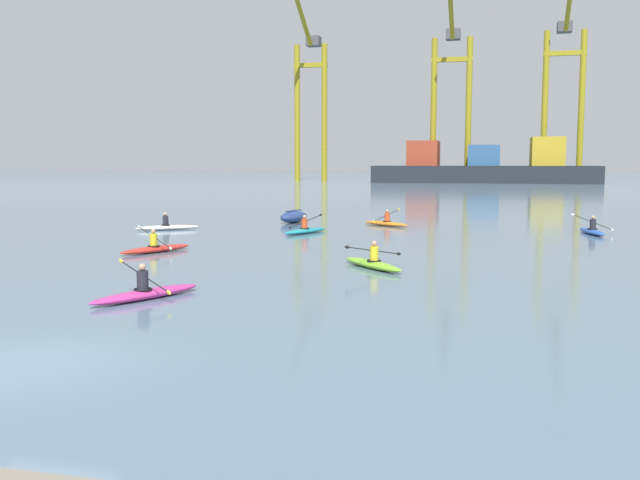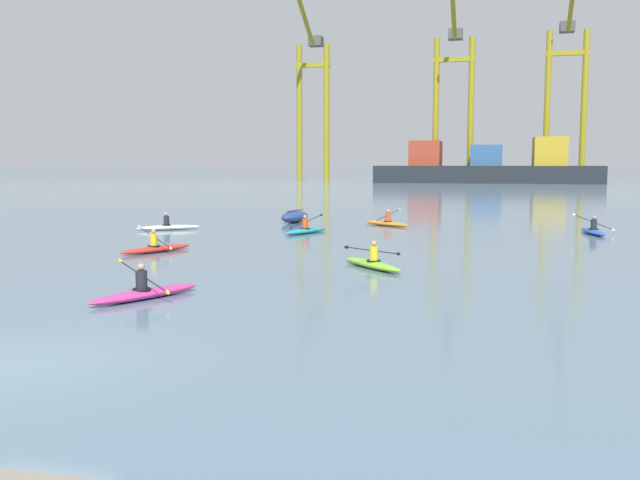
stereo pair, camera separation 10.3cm
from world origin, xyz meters
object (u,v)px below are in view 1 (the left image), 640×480
at_px(kayak_red, 155,248).
at_px(container_barge, 484,168).
at_px(capsized_dinghy, 294,217).
at_px(gantry_crane_west, 310,88).
at_px(kayak_lime, 373,263).
at_px(kayak_teal, 306,230).
at_px(kayak_orange, 386,223).
at_px(kayak_white, 167,227).
at_px(kayak_blue, 592,231).
at_px(gantry_crane_west_mid, 451,87).
at_px(kayak_magenta, 146,292).
at_px(gantry_crane_east_mid, 564,81).

bearing_deg(kayak_red, container_barge, 83.63).
height_order(capsized_dinghy, kayak_red, kayak_red).
bearing_deg(gantry_crane_west, kayak_lime, -74.53).
bearing_deg(gantry_crane_west, kayak_teal, -75.64).
relative_size(kayak_orange, kayak_white, 0.98).
distance_m(container_barge, gantry_crane_west, 39.99).
bearing_deg(kayak_blue, kayak_white, -172.17).
xyz_separation_m(gantry_crane_west_mid, kayak_white, (-9.26, -107.09, -18.46)).
bearing_deg(gantry_crane_west_mid, kayak_white, -94.94).
xyz_separation_m(container_barge, kayak_orange, (-4.95, -95.67, -2.60)).
distance_m(gantry_crane_west_mid, kayak_teal, 108.73).
distance_m(gantry_crane_west_mid, kayak_orange, 103.53).
height_order(gantry_crane_west, kayak_blue, gantry_crane_west).
bearing_deg(gantry_crane_west, kayak_red, -78.53).
xyz_separation_m(kayak_teal, kayak_magenta, (0.33, -17.69, 0.00)).
height_order(kayak_blue, kayak_magenta, kayak_blue).
relative_size(capsized_dinghy, kayak_lime, 0.95).
xyz_separation_m(kayak_teal, kayak_red, (-3.92, -8.81, 0.00)).
distance_m(gantry_crane_east_mid, kayak_magenta, 133.12).
distance_m(gantry_crane_west_mid, gantry_crane_east_mid, 22.20).
distance_m(gantry_crane_west, kayak_red, 120.21).
bearing_deg(gantry_crane_west_mid, kayak_orange, -88.96).
bearing_deg(container_barge, kayak_lime, -91.57).
height_order(kayak_blue, kayak_lime, kayak_blue).
relative_size(container_barge, gantry_crane_west, 1.06).
height_order(container_barge, gantry_crane_west_mid, gantry_crane_west_mid).
distance_m(container_barge, kayak_white, 102.20).
relative_size(gantry_crane_west, kayak_magenta, 11.76).
distance_m(kayak_teal, kayak_lime, 12.13).
xyz_separation_m(container_barge, capsized_dinghy, (-10.70, -94.82, -2.42)).
xyz_separation_m(gantry_crane_east_mid, kayak_teal, (-23.16, -111.96, -19.73)).
xyz_separation_m(container_barge, kayak_red, (-12.25, -109.76, -2.60)).
bearing_deg(gantry_crane_east_mid, kayak_magenta, -99.99).
distance_m(gantry_crane_east_mid, kayak_lime, 125.75).
bearing_deg(kayak_orange, kayak_lime, -83.40).
xyz_separation_m(kayak_blue, kayak_orange, (-10.83, 2.21, -0.00)).
distance_m(kayak_white, kayak_lime, 17.01).
height_order(gantry_crane_east_mid, kayak_orange, gantry_crane_east_mid).
distance_m(gantry_crane_west_mid, kayak_red, 117.54).
bearing_deg(kayak_magenta, kayak_orange, 82.41).
relative_size(gantry_crane_west, kayak_orange, 12.72).
relative_size(kayak_red, kayak_lime, 1.13).
xyz_separation_m(gantry_crane_west_mid, kayak_blue, (12.69, -104.07, -18.46)).
relative_size(container_barge, kayak_white, 13.19).
height_order(gantry_crane_west, gantry_crane_west_mid, gantry_crane_west).
relative_size(gantry_crane_east_mid, kayak_red, 12.67).
bearing_deg(kayak_lime, gantry_crane_east_mid, 81.71).
bearing_deg(capsized_dinghy, kayak_orange, -8.41).
bearing_deg(kayak_orange, kayak_white, -154.80).
bearing_deg(gantry_crane_west_mid, kayak_teal, -90.82).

